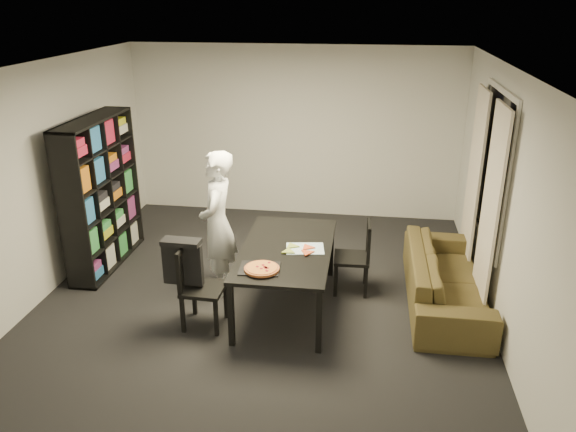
# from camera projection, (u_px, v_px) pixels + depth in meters

# --- Properties ---
(room) EXTENTS (5.01, 5.51, 2.61)m
(room) POSITION_uv_depth(u_px,v_px,m) (261.00, 191.00, 6.02)
(room) COLOR black
(room) RESTS_ON ground
(window_pane) EXTENTS (0.02, 1.40, 1.60)m
(window_pane) POSITION_uv_depth(u_px,v_px,m) (493.00, 167.00, 6.17)
(window_pane) COLOR black
(window_pane) RESTS_ON room
(window_frame) EXTENTS (0.03, 1.52, 1.72)m
(window_frame) POSITION_uv_depth(u_px,v_px,m) (493.00, 167.00, 6.17)
(window_frame) COLOR white
(window_frame) RESTS_ON room
(curtain_left) EXTENTS (0.03, 0.70, 2.25)m
(curtain_left) POSITION_uv_depth(u_px,v_px,m) (490.00, 213.00, 5.83)
(curtain_left) COLOR beige
(curtain_left) RESTS_ON room
(curtain_right) EXTENTS (0.03, 0.70, 2.25)m
(curtain_right) POSITION_uv_depth(u_px,v_px,m) (473.00, 182.00, 6.79)
(curtain_right) COLOR beige
(curtain_right) RESTS_ON room
(bookshelf) EXTENTS (0.35, 1.50, 1.90)m
(bookshelf) POSITION_uv_depth(u_px,v_px,m) (101.00, 194.00, 6.98)
(bookshelf) COLOR black
(bookshelf) RESTS_ON room
(dining_table) EXTENTS (0.96, 1.73, 0.72)m
(dining_table) POSITION_uv_depth(u_px,v_px,m) (287.00, 253.00, 6.07)
(dining_table) COLOR black
(dining_table) RESTS_ON room
(chair_left) EXTENTS (0.43, 0.43, 0.90)m
(chair_left) POSITION_uv_depth(u_px,v_px,m) (195.00, 281.00, 5.79)
(chair_left) COLOR black
(chair_left) RESTS_ON room
(chair_right) EXTENTS (0.42, 0.42, 0.87)m
(chair_right) POSITION_uv_depth(u_px,v_px,m) (359.00, 252.00, 6.47)
(chair_right) COLOR black
(chair_right) RESTS_ON room
(draped_jacket) EXTENTS (0.42, 0.19, 0.50)m
(draped_jacket) POSITION_uv_depth(u_px,v_px,m) (182.00, 260.00, 5.73)
(draped_jacket) COLOR black
(draped_jacket) RESTS_ON chair_left
(person) EXTENTS (0.44, 0.64, 1.69)m
(person) POSITION_uv_depth(u_px,v_px,m) (218.00, 224.00, 6.35)
(person) COLOR white
(person) RESTS_ON room
(baking_tray) EXTENTS (0.42, 0.35, 0.01)m
(baking_tray) POSITION_uv_depth(u_px,v_px,m) (260.00, 268.00, 5.58)
(baking_tray) COLOR black
(baking_tray) RESTS_ON dining_table
(pepperoni_pizza) EXTENTS (0.35, 0.35, 0.03)m
(pepperoni_pizza) POSITION_uv_depth(u_px,v_px,m) (262.00, 269.00, 5.53)
(pepperoni_pizza) COLOR #A3562F
(pepperoni_pizza) RESTS_ON dining_table
(kitchen_towel) EXTENTS (0.44, 0.35, 0.01)m
(kitchen_towel) POSITION_uv_depth(u_px,v_px,m) (305.00, 249.00, 6.02)
(kitchen_towel) COLOR white
(kitchen_towel) RESTS_ON dining_table
(pizza_slices) EXTENTS (0.46, 0.42, 0.01)m
(pizza_slices) POSITION_uv_depth(u_px,v_px,m) (298.00, 249.00, 5.98)
(pizza_slices) COLOR gold
(pizza_slices) RESTS_ON dining_table
(sofa) EXTENTS (0.81, 2.08, 0.61)m
(sofa) POSITION_uv_depth(u_px,v_px,m) (446.00, 278.00, 6.28)
(sofa) COLOR #43411A
(sofa) RESTS_ON room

